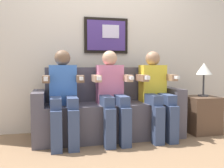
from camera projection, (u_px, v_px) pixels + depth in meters
The scene contains 8 objects.
ground_plane at pixel (115, 144), 2.88m from camera, with size 5.55×5.55×0.00m, color #8C6B4C.
back_wall_assembly at pixel (102, 39), 3.53m from camera, with size 4.27×0.10×2.60m.
couch at pixel (109, 113), 3.18m from camera, with size 1.87×0.58×0.90m.
person_on_left at pixel (63, 93), 2.86m from camera, with size 0.46×0.56×1.11m.
person_in_middle at pixel (112, 92), 2.99m from camera, with size 0.46×0.56×1.11m.
person_on_right at pixel (156, 91), 3.13m from camera, with size 0.46×0.56×1.11m.
side_table_right at pixel (202, 115), 3.38m from camera, with size 0.40×0.40×0.50m.
table_lamp at pixel (204, 70), 3.37m from camera, with size 0.22×0.22×0.46m.
Camera 1 is at (-0.69, -2.74, 0.92)m, focal length 39.37 mm.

